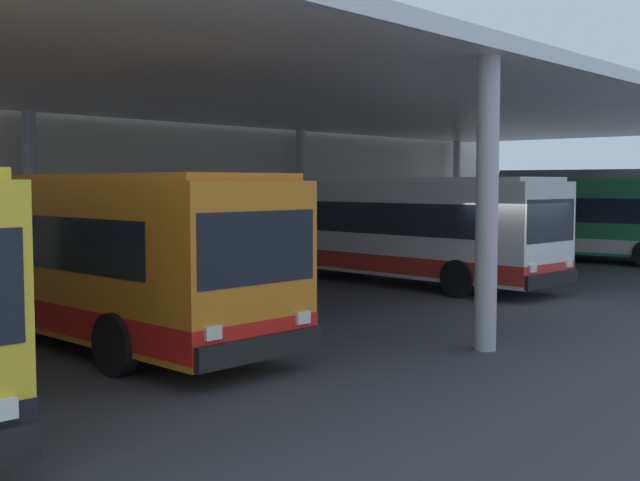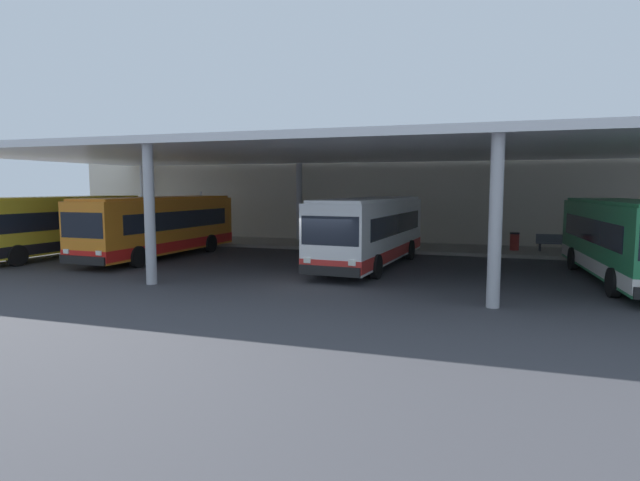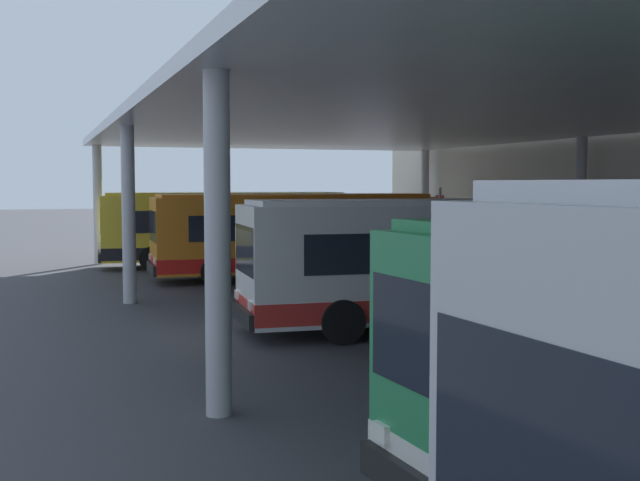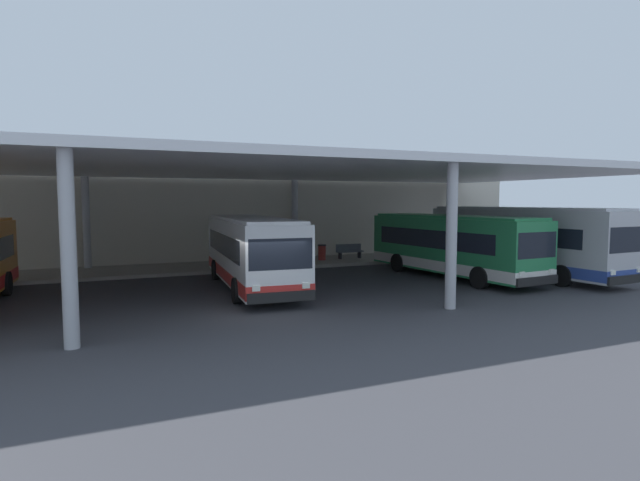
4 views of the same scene
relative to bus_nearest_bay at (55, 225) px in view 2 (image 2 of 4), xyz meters
name	(u,v)px [view 2 (image 2 of 4)]	position (x,y,z in m)	size (l,w,h in m)	color
ground_plane	(326,282)	(15.86, -2.61, -1.66)	(200.00, 200.00, 0.00)	#3D3D42
platform_kerb	(385,247)	(15.86, 9.14, -1.57)	(42.00, 4.50, 0.18)	gray
station_building_facade	(395,188)	(15.86, 12.39, 1.96)	(48.00, 1.60, 7.23)	beige
canopy_shelter	(361,153)	(15.86, 2.89, 3.66)	(40.00, 17.00, 5.55)	silver
bus_nearest_bay	(55,225)	(0.00, 0.00, 0.00)	(3.26, 10.68, 3.17)	yellow
bus_second_bay	(160,226)	(5.48, 1.38, 0.00)	(3.00, 10.62, 3.17)	orange
bus_middle_bay	(371,231)	(16.59, 1.95, 0.00)	(3.28, 10.69, 3.17)	white
bus_far_bay	(625,240)	(26.84, 1.00, 0.00)	(3.23, 10.68, 3.17)	#28844C
bench_waiting	(554,242)	(25.17, 9.21, -0.99)	(1.80, 0.45, 0.92)	#4C515B
trash_bin	(515,241)	(23.16, 9.06, -0.98)	(0.52, 0.52, 0.98)	maroon
banner_sign	(201,213)	(3.77, 8.33, 0.32)	(0.70, 0.12, 3.20)	#B2B2B7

